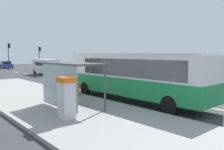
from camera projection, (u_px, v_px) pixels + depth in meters
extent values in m
cube|color=#38383A|center=(55.00, 80.00, 28.13)|extent=(56.00, 92.00, 0.04)
cube|color=#999993|center=(49.00, 102.00, 14.88)|extent=(6.20, 30.00, 0.18)
cube|color=silver|center=(222.00, 110.00, 13.11)|extent=(0.16, 2.20, 0.01)
cube|color=silver|center=(153.00, 97.00, 16.90)|extent=(0.16, 2.20, 0.01)
cube|color=silver|center=(109.00, 89.00, 20.69)|extent=(0.16, 2.20, 0.01)
cube|color=silver|center=(79.00, 84.00, 24.49)|extent=(0.16, 2.20, 0.01)
cube|color=silver|center=(57.00, 80.00, 28.28)|extent=(0.16, 2.20, 0.01)
cube|color=silver|center=(40.00, 77.00, 32.08)|extent=(0.16, 2.20, 0.01)
cube|color=silver|center=(26.00, 74.00, 35.87)|extent=(0.16, 2.20, 0.01)
cube|color=silver|center=(16.00, 72.00, 39.67)|extent=(0.16, 2.20, 0.01)
cube|color=#1E8C47|center=(133.00, 85.00, 15.65)|extent=(2.73, 11.05, 1.15)
cube|color=silver|center=(133.00, 66.00, 15.53)|extent=(2.73, 11.05, 1.45)
cube|color=silver|center=(133.00, 54.00, 15.46)|extent=(2.60, 10.83, 0.12)
cube|color=black|center=(86.00, 64.00, 19.60)|extent=(2.30, 0.17, 1.22)
cube|color=black|center=(126.00, 68.00, 14.37)|extent=(0.26, 8.58, 1.10)
cylinder|color=black|center=(86.00, 89.00, 17.86)|extent=(0.30, 1.01, 1.00)
cylinder|color=black|center=(108.00, 86.00, 19.36)|extent=(0.30, 1.01, 1.00)
cylinder|color=black|center=(169.00, 105.00, 12.20)|extent=(0.30, 1.01, 1.00)
cylinder|color=black|center=(192.00, 99.00, 13.69)|extent=(0.30, 1.01, 1.00)
cube|color=silver|center=(46.00, 66.00, 35.01)|extent=(2.02, 5.21, 1.96)
cube|color=black|center=(46.00, 64.00, 34.98)|extent=(2.05, 3.13, 0.44)
cylinder|color=black|center=(57.00, 73.00, 34.15)|extent=(0.22, 0.68, 0.68)
cylinder|color=black|center=(46.00, 74.00, 33.00)|extent=(0.22, 0.68, 0.68)
cylinder|color=black|center=(46.00, 71.00, 37.20)|extent=(0.22, 0.68, 0.68)
cylinder|color=black|center=(35.00, 72.00, 36.04)|extent=(0.22, 0.68, 0.68)
cube|color=navy|center=(6.00, 65.00, 50.33)|extent=(1.99, 4.48, 0.60)
cube|color=black|center=(6.00, 63.00, 50.43)|extent=(1.69, 2.44, 0.60)
cylinder|color=black|center=(12.00, 67.00, 49.67)|extent=(0.23, 0.65, 0.64)
cylinder|color=black|center=(4.00, 67.00, 48.67)|extent=(0.23, 0.65, 0.64)
cylinder|color=black|center=(9.00, 66.00, 52.03)|extent=(0.23, 0.65, 0.64)
cylinder|color=black|center=(1.00, 67.00, 51.03)|extent=(0.23, 0.65, 0.64)
cube|color=silver|center=(67.00, 100.00, 10.74)|extent=(0.60, 0.70, 1.70)
cube|color=orange|center=(66.00, 80.00, 10.65)|extent=(0.66, 0.76, 0.24)
cube|color=black|center=(72.00, 94.00, 10.91)|extent=(0.03, 0.36, 0.44)
cylinder|color=orange|center=(75.00, 89.00, 16.54)|extent=(0.52, 0.52, 0.95)
cylinder|color=blue|center=(70.00, 88.00, 17.08)|extent=(0.52, 0.52, 0.95)
cylinder|color=yellow|center=(66.00, 87.00, 17.61)|extent=(0.52, 0.52, 0.95)
cylinder|color=green|center=(61.00, 86.00, 18.14)|extent=(0.52, 0.52, 0.95)
cylinder|color=#2D2D2D|center=(39.00, 58.00, 44.46)|extent=(0.14, 0.14, 4.52)
cube|color=black|center=(40.00, 49.00, 44.44)|extent=(0.24, 0.28, 0.84)
sphere|color=#360606|center=(41.00, 48.00, 44.49)|extent=(0.16, 0.16, 0.16)
sphere|color=#F2B20C|center=(41.00, 49.00, 44.51)|extent=(0.16, 0.16, 0.16)
sphere|color=black|center=(41.00, 51.00, 44.54)|extent=(0.16, 0.16, 0.16)
cylinder|color=#2D2D2D|center=(8.00, 57.00, 42.36)|extent=(0.14, 0.14, 5.06)
cube|color=black|center=(9.00, 46.00, 42.31)|extent=(0.24, 0.28, 0.84)
sphere|color=red|center=(10.00, 44.00, 42.36)|extent=(0.16, 0.16, 0.16)
sphere|color=#3C2C03|center=(10.00, 46.00, 42.39)|extent=(0.16, 0.16, 0.16)
sphere|color=black|center=(10.00, 47.00, 42.42)|extent=(0.16, 0.16, 0.16)
cube|color=#4C4C51|center=(72.00, 64.00, 13.03)|extent=(1.80, 4.00, 0.10)
cube|color=#8CA5B2|center=(58.00, 86.00, 12.59)|extent=(0.06, 3.80, 2.30)
cylinder|color=#4C4C51|center=(105.00, 88.00, 12.25)|extent=(0.10, 0.10, 2.44)
cylinder|color=#4C4C51|center=(68.00, 81.00, 15.13)|extent=(0.10, 0.10, 2.44)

